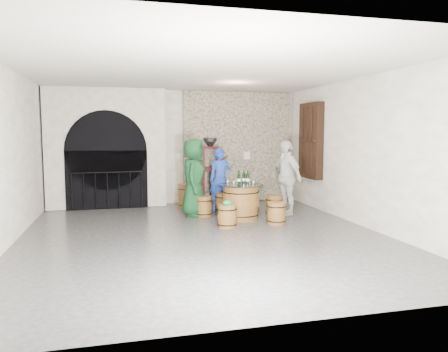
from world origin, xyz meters
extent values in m
plane|color=#2C2C2F|center=(0.00, 0.00, 0.00)|extent=(8.00, 8.00, 0.00)
plane|color=white|center=(0.00, 4.00, 1.60)|extent=(8.00, 0.00, 8.00)
plane|color=white|center=(0.00, -4.00, 1.60)|extent=(8.00, 0.00, 8.00)
plane|color=white|center=(-3.50, 0.00, 1.60)|extent=(0.00, 8.00, 8.00)
plane|color=white|center=(3.50, 0.00, 1.60)|extent=(0.00, 8.00, 8.00)
plane|color=beige|center=(0.00, 0.00, 3.20)|extent=(8.00, 8.00, 0.00)
cube|color=#ABA289|center=(1.80, 3.94, 1.60)|extent=(3.20, 0.12, 3.18)
cube|color=white|center=(-1.90, 3.75, 1.60)|extent=(3.10, 0.50, 3.18)
cube|color=black|center=(-1.90, 3.48, 0.78)|extent=(2.10, 0.03, 1.55)
cylinder|color=black|center=(-1.90, 3.48, 1.55)|extent=(2.10, 0.03, 2.10)
cylinder|color=black|center=(-1.90, 3.42, 0.98)|extent=(1.79, 0.04, 0.04)
cylinder|color=black|center=(-2.79, 3.42, 0.49)|extent=(0.02, 0.02, 0.98)
cylinder|color=black|center=(-2.50, 3.42, 0.49)|extent=(0.02, 0.02, 0.98)
cylinder|color=black|center=(-2.20, 3.42, 0.49)|extent=(0.02, 0.02, 0.98)
cylinder|color=black|center=(-1.90, 3.42, 0.49)|extent=(0.02, 0.02, 0.98)
cylinder|color=black|center=(-1.60, 3.42, 0.49)|extent=(0.02, 0.02, 0.98)
cylinder|color=black|center=(-1.31, 3.42, 0.49)|extent=(0.02, 0.02, 0.98)
cylinder|color=black|center=(-1.01, 3.42, 0.49)|extent=(0.02, 0.02, 0.98)
cube|color=black|center=(3.39, 2.40, 1.80)|extent=(0.20, 1.10, 2.00)
cube|color=black|center=(3.34, 2.40, 1.80)|extent=(0.06, 0.88, 1.76)
cube|color=black|center=(3.37, 2.40, 1.80)|extent=(0.22, 0.92, 0.06)
cube|color=black|center=(3.37, 2.11, 1.80)|extent=(0.22, 0.06, 1.80)
cube|color=black|center=(3.37, 2.40, 1.80)|extent=(0.22, 0.06, 1.80)
cube|color=black|center=(3.37, 2.69, 1.80)|extent=(0.22, 0.06, 1.80)
cylinder|color=brown|center=(1.15, 1.37, 0.39)|extent=(0.82, 0.82, 0.77)
cylinder|color=brown|center=(1.15, 1.37, 0.39)|extent=(0.87, 0.87, 0.17)
torus|color=black|center=(1.15, 1.37, 0.12)|extent=(0.87, 0.87, 0.02)
torus|color=black|center=(1.15, 1.37, 0.65)|extent=(0.87, 0.87, 0.02)
cylinder|color=brown|center=(1.15, 1.37, 0.78)|extent=(0.83, 0.83, 0.02)
cylinder|color=black|center=(1.15, 1.37, 0.81)|extent=(1.06, 1.06, 0.01)
cylinder|color=brown|center=(0.38, 1.89, 0.24)|extent=(0.39, 0.39, 0.47)
cylinder|color=brown|center=(0.38, 1.89, 0.24)|extent=(0.41, 0.41, 0.10)
torus|color=black|center=(0.38, 1.89, 0.08)|extent=(0.43, 0.43, 0.02)
torus|color=black|center=(0.38, 1.89, 0.40)|extent=(0.43, 0.43, 0.02)
cylinder|color=brown|center=(0.38, 1.89, 0.48)|extent=(0.39, 0.39, 0.02)
cylinder|color=brown|center=(0.97, 2.29, 0.24)|extent=(0.39, 0.39, 0.47)
cylinder|color=brown|center=(0.97, 2.29, 0.24)|extent=(0.41, 0.41, 0.10)
torus|color=black|center=(0.97, 2.29, 0.08)|extent=(0.43, 0.43, 0.02)
torus|color=black|center=(0.97, 2.29, 0.40)|extent=(0.43, 0.43, 0.02)
cylinder|color=brown|center=(0.97, 2.29, 0.48)|extent=(0.39, 0.39, 0.02)
cylinder|color=brown|center=(2.07, 1.58, 0.24)|extent=(0.39, 0.39, 0.47)
cylinder|color=brown|center=(2.07, 1.58, 0.24)|extent=(0.41, 0.41, 0.10)
torus|color=black|center=(2.07, 1.58, 0.08)|extent=(0.43, 0.43, 0.02)
torus|color=black|center=(2.07, 1.58, 0.40)|extent=(0.43, 0.43, 0.02)
cylinder|color=brown|center=(2.07, 1.58, 0.48)|extent=(0.39, 0.39, 0.02)
cylinder|color=brown|center=(1.78, 0.68, 0.24)|extent=(0.39, 0.39, 0.47)
cylinder|color=brown|center=(1.78, 0.68, 0.24)|extent=(0.41, 0.41, 0.10)
torus|color=black|center=(1.78, 0.68, 0.08)|extent=(0.43, 0.43, 0.02)
torus|color=black|center=(1.78, 0.68, 0.40)|extent=(0.43, 0.43, 0.02)
cylinder|color=brown|center=(1.78, 0.68, 0.48)|extent=(0.39, 0.39, 0.02)
cylinder|color=brown|center=(0.63, 0.60, 0.24)|extent=(0.39, 0.39, 0.47)
cylinder|color=brown|center=(0.63, 0.60, 0.24)|extent=(0.41, 0.41, 0.10)
torus|color=black|center=(0.63, 0.60, 0.08)|extent=(0.43, 0.43, 0.02)
torus|color=black|center=(0.63, 0.60, 0.40)|extent=(0.43, 0.43, 0.02)
cylinder|color=brown|center=(0.63, 0.60, 0.48)|extent=(0.39, 0.39, 0.02)
ellipsoid|color=#0D9651|center=(0.63, 0.60, 0.53)|extent=(0.18, 0.18, 0.10)
cylinder|color=#0D9651|center=(0.71, 0.57, 0.49)|extent=(0.12, 0.12, 0.01)
imported|color=#10391B|center=(0.16, 2.04, 0.94)|extent=(0.86, 1.06, 1.88)
imported|color=#1C399C|center=(0.93, 2.47, 0.81)|extent=(0.61, 0.41, 1.63)
imported|color=silver|center=(2.39, 1.66, 0.92)|extent=(0.73, 1.16, 1.83)
cylinder|color=black|center=(1.12, 1.41, 0.93)|extent=(0.07, 0.07, 0.22)
cylinder|color=white|center=(1.12, 1.41, 0.92)|extent=(0.08, 0.08, 0.06)
cone|color=black|center=(1.12, 1.41, 1.05)|extent=(0.07, 0.07, 0.05)
cylinder|color=black|center=(1.12, 1.41, 1.11)|extent=(0.03, 0.03, 0.07)
cylinder|color=black|center=(1.32, 1.39, 0.93)|extent=(0.07, 0.07, 0.22)
cylinder|color=white|center=(1.32, 1.39, 0.92)|extent=(0.08, 0.08, 0.06)
cone|color=black|center=(1.32, 1.39, 1.05)|extent=(0.07, 0.07, 0.05)
cylinder|color=black|center=(1.32, 1.39, 1.11)|extent=(0.03, 0.03, 0.07)
cylinder|color=black|center=(1.26, 1.47, 0.93)|extent=(0.07, 0.07, 0.22)
cylinder|color=white|center=(1.26, 1.47, 0.92)|extent=(0.08, 0.08, 0.06)
cone|color=black|center=(1.26, 1.47, 1.05)|extent=(0.07, 0.07, 0.05)
cylinder|color=black|center=(1.26, 1.47, 1.11)|extent=(0.03, 0.03, 0.07)
cylinder|color=brown|center=(0.16, 3.14, 0.31)|extent=(0.44, 0.44, 0.62)
cylinder|color=brown|center=(0.16, 3.14, 0.31)|extent=(0.47, 0.47, 0.14)
torus|color=black|center=(0.16, 3.14, 0.10)|extent=(0.48, 0.48, 0.02)
torus|color=black|center=(0.16, 3.14, 0.52)|extent=(0.48, 0.48, 0.02)
cylinder|color=brown|center=(0.16, 3.14, 0.63)|extent=(0.45, 0.45, 0.02)
cube|color=#450B10|center=(0.89, 3.53, 0.05)|extent=(0.52, 0.42, 0.10)
cube|color=#450B10|center=(0.89, 3.53, 1.00)|extent=(0.46, 0.30, 0.12)
cube|color=#450B10|center=(0.89, 3.53, 1.59)|extent=(0.46, 0.12, 0.07)
cylinder|color=black|center=(0.89, 3.53, 0.59)|extent=(0.06, 0.06, 0.98)
cylinder|color=black|center=(0.89, 3.53, 1.82)|extent=(0.37, 0.37, 0.09)
cone|color=black|center=(0.89, 3.53, 1.70)|extent=(0.37, 0.37, 0.20)
cube|color=#450B10|center=(0.70, 3.53, 0.84)|extent=(0.07, 0.07, 1.57)
cube|color=#450B10|center=(1.09, 3.53, 0.84)|extent=(0.07, 0.07, 1.57)
cylinder|color=#450B10|center=(1.19, 3.49, 1.23)|extent=(0.42, 0.04, 0.31)
cube|color=silver|center=(2.05, 3.86, 1.35)|extent=(0.18, 0.10, 0.22)
camera|label=1|loc=(-1.57, -8.03, 2.02)|focal=34.00mm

